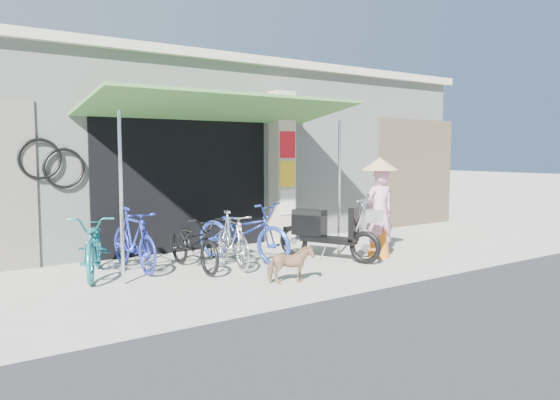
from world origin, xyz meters
TOP-DOWN VIEW (x-y plane):
  - ground at (0.00, 0.00)m, footprint 80.00×80.00m
  - bicycle_shop at (-0.00, 5.09)m, footprint 12.30×5.30m
  - shop_pillar at (0.85, 2.45)m, footprint 0.42×0.44m
  - awning at (-0.90, 1.63)m, footprint 4.60×1.88m
  - neighbour_right at (5.00, 2.59)m, footprint 2.60×0.06m
  - bike_teal at (-3.16, 1.47)m, footprint 1.20×1.85m
  - bike_blue at (-2.56, 1.53)m, footprint 0.53×1.61m
  - bike_black at (-1.79, 1.02)m, footprint 0.58×1.60m
  - bike_silver at (-1.18, 0.91)m, footprint 0.67×1.50m
  - bike_navy at (-0.84, 1.15)m, footprint 1.27×2.01m
  - street_dog at (-1.10, -0.53)m, footprint 0.68×0.47m
  - moped at (0.37, 0.48)m, footprint 0.93×1.76m
  - nun at (1.28, 0.14)m, footprint 0.64×0.64m

SIDE VIEW (x-z plane):
  - ground at x=0.00m, z-range 0.00..0.00m
  - street_dog at x=-1.10m, z-range 0.00..0.53m
  - bike_black at x=-1.79m, z-range 0.00..0.84m
  - bike_silver at x=-1.18m, z-range 0.00..0.87m
  - bike_teal at x=-3.16m, z-range 0.00..0.92m
  - bike_blue at x=-2.56m, z-range 0.00..0.95m
  - moped at x=0.37m, z-range -0.05..1.01m
  - bike_navy at x=-0.84m, z-range 0.00..1.00m
  - nun at x=1.28m, z-range -0.01..1.71m
  - neighbour_right at x=5.00m, z-range 0.00..2.60m
  - shop_pillar at x=0.85m, z-range 0.00..3.00m
  - bicycle_shop at x=0.00m, z-range 0.00..3.66m
  - awning at x=-0.90m, z-range 1.15..3.88m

